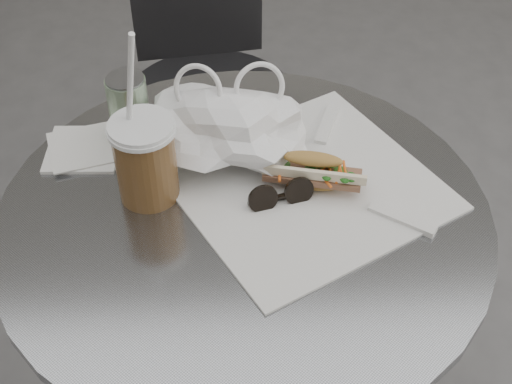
{
  "coord_description": "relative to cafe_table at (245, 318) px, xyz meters",
  "views": [
    {
      "loc": [
        -0.02,
        -0.57,
        1.51
      ],
      "look_at": [
        0.02,
        0.19,
        0.79
      ],
      "focal_mm": 50.0,
      "sensor_mm": 36.0,
      "label": 1
    }
  ],
  "objects": [
    {
      "name": "chair_far",
      "position": [
        -0.06,
        0.68,
        -0.12
      ],
      "size": [
        0.41,
        0.43,
        0.78
      ],
      "rotation": [
        0.0,
        0.0,
        3.27
      ],
      "color": "#2A2A2C",
      "rests_on": "ground"
    },
    {
      "name": "iced_coffee",
      "position": [
        -0.14,
        0.05,
        0.35
      ],
      "size": [
        0.1,
        0.1,
        0.3
      ],
      "color": "brown",
      "rests_on": "cafe_table"
    },
    {
      "name": "banh_mi",
      "position": [
        0.11,
        0.05,
        0.31
      ],
      "size": [
        0.2,
        0.11,
        0.06
      ],
      "rotation": [
        0.0,
        0.0,
        -0.23
      ],
      "color": "#B78745",
      "rests_on": "sandwich_paper"
    },
    {
      "name": "sunglasses",
      "position": [
        0.06,
        0.01,
        0.29
      ],
      "size": [
        0.11,
        0.05,
        0.05
      ],
      "rotation": [
        0.0,
        0.0,
        0.25
      ],
      "color": "black",
      "rests_on": "cafe_table"
    },
    {
      "name": "sandwich_paper",
      "position": [
        0.1,
        0.05,
        0.28
      ],
      "size": [
        0.51,
        0.5,
        0.0
      ],
      "primitive_type": "cube",
      "rotation": [
        0.0,
        0.0,
        0.5
      ],
      "color": "white",
      "rests_on": "cafe_table"
    },
    {
      "name": "napkin_stack",
      "position": [
        -0.26,
        0.16,
        0.28
      ],
      "size": [
        0.13,
        0.13,
        0.01
      ],
      "color": "white",
      "rests_on": "cafe_table"
    },
    {
      "name": "drink_can",
      "position": [
        -0.18,
        0.18,
        0.34
      ],
      "size": [
        0.07,
        0.07,
        0.13
      ],
      "color": "#5D9054",
      "rests_on": "cafe_table"
    },
    {
      "name": "plastic_bag",
      "position": [
        -0.02,
        0.13,
        0.33
      ],
      "size": [
        0.25,
        0.2,
        0.12
      ],
      "primitive_type": null,
      "rotation": [
        0.0,
        0.0,
        -0.1
      ],
      "color": "white",
      "rests_on": "cafe_table"
    },
    {
      "name": "cafe_table",
      "position": [
        0.0,
        0.0,
        0.0
      ],
      "size": [
        0.76,
        0.76,
        0.74
      ],
      "color": "slate",
      "rests_on": "ground"
    }
  ]
}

